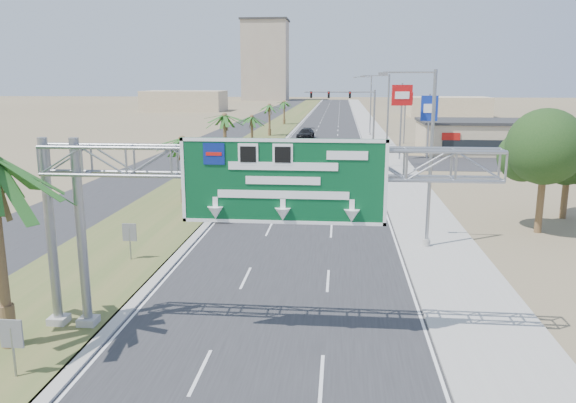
# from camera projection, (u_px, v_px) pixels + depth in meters

# --- Properties ---
(road) EXTENTS (12.00, 300.00, 0.02)m
(road) POSITION_uv_depth(u_px,v_px,m) (329.00, 125.00, 118.54)
(road) COLOR #28282B
(road) RESTS_ON ground
(sidewalk_right) EXTENTS (4.00, 300.00, 0.10)m
(sidewalk_right) POSITION_uv_depth(u_px,v_px,m) (369.00, 125.00, 117.76)
(sidewalk_right) COLOR #9E9B93
(sidewalk_right) RESTS_ON ground
(median_grass) EXTENTS (7.00, 300.00, 0.12)m
(median_grass) POSITION_uv_depth(u_px,v_px,m) (282.00, 124.00, 119.44)
(median_grass) COLOR #465C28
(median_grass) RESTS_ON ground
(opposing_road) EXTENTS (8.00, 300.00, 0.02)m
(opposing_road) POSITION_uv_depth(u_px,v_px,m) (249.00, 124.00, 120.08)
(opposing_road) COLOR #28282B
(opposing_road) RESTS_ON ground
(sign_gantry) EXTENTS (16.75, 1.24, 7.50)m
(sign_gantry) POSITION_uv_depth(u_px,v_px,m) (241.00, 177.00, 20.00)
(sign_gantry) COLOR gray
(sign_gantry) RESTS_ON ground
(palm_row_b) EXTENTS (3.99, 3.99, 5.95)m
(palm_row_b) POSITION_uv_depth(u_px,v_px,m) (182.00, 141.00, 42.48)
(palm_row_b) COLOR brown
(palm_row_b) RESTS_ON ground
(palm_row_c) EXTENTS (3.99, 3.99, 6.75)m
(palm_row_c) POSITION_uv_depth(u_px,v_px,m) (225.00, 117.00, 57.88)
(palm_row_c) COLOR brown
(palm_row_c) RESTS_ON ground
(palm_row_d) EXTENTS (3.99, 3.99, 5.45)m
(palm_row_d) POSITION_uv_depth(u_px,v_px,m) (252.00, 117.00, 75.66)
(palm_row_d) COLOR brown
(palm_row_d) RESTS_ON ground
(palm_row_e) EXTENTS (3.99, 3.99, 6.15)m
(palm_row_e) POSITION_uv_depth(u_px,v_px,m) (269.00, 106.00, 94.00)
(palm_row_e) COLOR brown
(palm_row_e) RESTS_ON ground
(palm_row_f) EXTENTS (3.99, 3.99, 5.75)m
(palm_row_f) POSITION_uv_depth(u_px,v_px,m) (284.00, 102.00, 118.40)
(palm_row_f) COLOR brown
(palm_row_f) RESTS_ON ground
(streetlight_near) EXTENTS (3.27, 0.44, 10.00)m
(streetlight_near) POSITION_uv_depth(u_px,v_px,m) (427.00, 167.00, 31.28)
(streetlight_near) COLOR gray
(streetlight_near) RESTS_ON ground
(streetlight_mid) EXTENTS (3.27, 0.44, 10.00)m
(streetlight_mid) POSITION_uv_depth(u_px,v_px,m) (386.00, 124.00, 60.46)
(streetlight_mid) COLOR gray
(streetlight_mid) RESTS_ON ground
(streetlight_far) EXTENTS (3.27, 0.44, 10.00)m
(streetlight_far) POSITION_uv_depth(u_px,v_px,m) (369.00, 108.00, 95.48)
(streetlight_far) COLOR gray
(streetlight_far) RESTS_ON ground
(signal_mast) EXTENTS (10.28, 0.71, 8.00)m
(signal_mast) POSITION_uv_depth(u_px,v_px,m) (360.00, 112.00, 80.05)
(signal_mast) COLOR gray
(signal_mast) RESTS_ON ground
(store_building) EXTENTS (18.00, 10.00, 4.00)m
(store_building) POSITION_uv_depth(u_px,v_px,m) (490.00, 138.00, 73.32)
(store_building) COLOR tan
(store_building) RESTS_ON ground
(oak_near) EXTENTS (4.50, 4.50, 6.80)m
(oak_near) POSITION_uv_depth(u_px,v_px,m) (544.00, 161.00, 34.51)
(oak_near) COLOR brown
(oak_near) RESTS_ON ground
(oak_far) EXTENTS (3.50, 3.50, 5.60)m
(oak_far) POSITION_uv_depth(u_px,v_px,m) (568.00, 164.00, 38.28)
(oak_far) COLOR brown
(oak_far) RESTS_ON ground
(median_signback_a) EXTENTS (0.75, 0.08, 2.08)m
(median_signback_a) POSITION_uv_depth(u_px,v_px,m) (12.00, 338.00, 17.78)
(median_signback_a) COLOR gray
(median_signback_a) RESTS_ON ground
(median_signback_b) EXTENTS (0.75, 0.08, 2.08)m
(median_signback_b) POSITION_uv_depth(u_px,v_px,m) (130.00, 235.00, 29.51)
(median_signback_b) COLOR gray
(median_signback_b) RESTS_ON ground
(tower_distant) EXTENTS (20.00, 16.00, 35.00)m
(tower_distant) POSITION_uv_depth(u_px,v_px,m) (265.00, 61.00, 253.89)
(tower_distant) COLOR tan
(tower_distant) RESTS_ON ground
(building_distant_left) EXTENTS (24.00, 14.00, 6.00)m
(building_distant_left) POSITION_uv_depth(u_px,v_px,m) (185.00, 101.00, 170.62)
(building_distant_left) COLOR tan
(building_distant_left) RESTS_ON ground
(building_distant_right) EXTENTS (20.00, 12.00, 5.00)m
(building_distant_right) POSITION_uv_depth(u_px,v_px,m) (448.00, 107.00, 144.47)
(building_distant_right) COLOR tan
(building_distant_right) RESTS_ON ground
(car_left_lane) EXTENTS (1.74, 4.24, 1.44)m
(car_left_lane) POSITION_uv_depth(u_px,v_px,m) (225.00, 207.00, 39.37)
(car_left_lane) COLOR black
(car_left_lane) RESTS_ON ground
(car_mid_lane) EXTENTS (1.73, 4.12, 1.32)m
(car_mid_lane) POSITION_uv_depth(u_px,v_px,m) (325.00, 160.00, 62.17)
(car_mid_lane) COLOR maroon
(car_mid_lane) RESTS_ON ground
(car_right_lane) EXTENTS (2.29, 4.90, 1.36)m
(car_right_lane) POSITION_uv_depth(u_px,v_px,m) (362.00, 145.00, 76.81)
(car_right_lane) COLOR gray
(car_right_lane) RESTS_ON ground
(car_far) EXTENTS (2.98, 5.77, 1.60)m
(car_far) POSITION_uv_depth(u_px,v_px,m) (306.00, 134.00, 91.11)
(car_far) COLOR black
(car_far) RESTS_ON ground
(pole_sign_red_near) EXTENTS (2.42, 0.58, 9.04)m
(pole_sign_red_near) POSITION_uv_depth(u_px,v_px,m) (402.00, 100.00, 65.73)
(pole_sign_red_near) COLOR gray
(pole_sign_red_near) RESTS_ON ground
(pole_sign_blue) EXTENTS (2.01, 0.40, 7.77)m
(pole_sign_blue) POSITION_uv_depth(u_px,v_px,m) (429.00, 111.00, 67.07)
(pole_sign_blue) COLOR gray
(pole_sign_blue) RESTS_ON ground
(pole_sign_red_far) EXTENTS (2.18, 0.97, 7.79)m
(pole_sign_red_far) POSITION_uv_depth(u_px,v_px,m) (405.00, 102.00, 82.71)
(pole_sign_red_far) COLOR gray
(pole_sign_red_far) RESTS_ON ground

